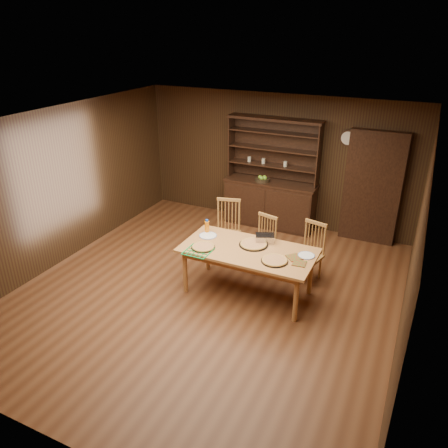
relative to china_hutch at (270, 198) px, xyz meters
The scene contains 20 objects.
floor 2.82m from the china_hutch, 89.99° to the right, with size 6.00×6.00×0.00m, color brown.
room_shell 2.92m from the china_hutch, 89.99° to the right, with size 6.00×6.00×6.00m.
china_hutch is the anchor object (origin of this frame).
doorway 1.96m from the china_hutch, ahead, with size 1.00×0.18×2.10m, color #321C10.
wall_clock 1.89m from the china_hutch, ahead, with size 0.30×0.05×0.30m.
dining_table 2.56m from the china_hutch, 77.62° to the right, with size 1.98×0.99×0.75m.
chair_left 1.58m from the china_hutch, 97.92° to the right, with size 0.52×0.51×1.06m.
chair_center 1.76m from the china_hutch, 73.51° to the right, with size 0.47×0.46×0.95m.
chair_right 2.09m from the china_hutch, 51.91° to the right, with size 0.47×0.45×0.96m.
pizza_left 2.75m from the china_hutch, 91.47° to the right, with size 0.35×0.35×0.04m.
pizza_right 2.87m from the china_hutch, 69.12° to the right, with size 0.38×0.38×0.04m.
pizza_center 2.42m from the china_hutch, 76.27° to the right, with size 0.44×0.44×0.04m.
cooling_rack 2.89m from the china_hutch, 91.65° to the right, with size 0.36×0.36×0.02m, color #0B9A40, non-canonical shape.
plate_left 2.38m from the china_hutch, 94.52° to the right, with size 0.28×0.28×0.02m.
plate_right 2.72m from the china_hutch, 59.45° to the right, with size 0.24×0.24×0.02m.
foil_dish 2.28m from the china_hutch, 72.48° to the right, with size 0.28×0.20×0.11m, color silver.
juice_bottle 2.28m from the china_hutch, 96.57° to the right, with size 0.07×0.07×0.22m.
pot_holder_a 2.93m from the china_hutch, 62.47° to the right, with size 0.18×0.18×0.01m, color #AE1316.
pot_holder_b 2.76m from the china_hutch, 63.27° to the right, with size 0.19×0.19×0.01m, color #AE1316.
fruit_bowl 0.42m from the china_hutch, 156.69° to the right, with size 0.29×0.29×0.12m.
Camera 1 is at (2.66, -5.04, 3.77)m, focal length 35.00 mm.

